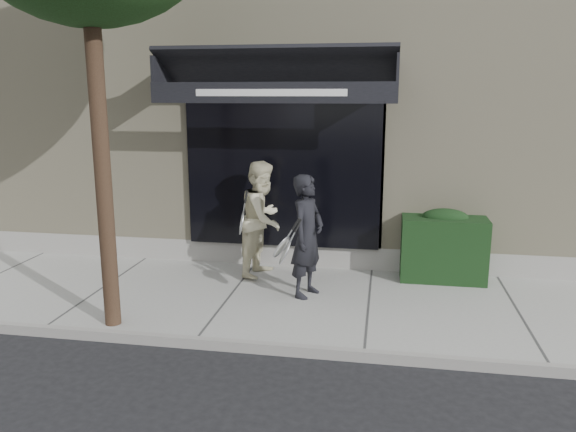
# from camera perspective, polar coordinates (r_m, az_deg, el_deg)

# --- Properties ---
(ground) EXTENTS (80.00, 80.00, 0.00)m
(ground) POSITION_cam_1_polar(r_m,az_deg,el_deg) (8.11, 8.19, -9.49)
(ground) COLOR black
(ground) RESTS_ON ground
(sidewalk) EXTENTS (20.00, 3.00, 0.12)m
(sidewalk) POSITION_cam_1_polar(r_m,az_deg,el_deg) (8.09, 8.20, -9.09)
(sidewalk) COLOR gray
(sidewalk) RESTS_ON ground
(curb) EXTENTS (20.00, 0.10, 0.14)m
(curb) POSITION_cam_1_polar(r_m,az_deg,el_deg) (6.66, 7.75, -13.85)
(curb) COLOR gray
(curb) RESTS_ON ground
(building_facade) EXTENTS (14.30, 8.04, 5.64)m
(building_facade) POSITION_cam_1_polar(r_m,az_deg,el_deg) (12.49, 9.30, 11.00)
(building_facade) COLOR #BDB390
(building_facade) RESTS_ON ground
(hedge) EXTENTS (1.30, 0.70, 1.14)m
(hedge) POSITION_cam_1_polar(r_m,az_deg,el_deg) (9.14, 15.49, -2.95)
(hedge) COLOR black
(hedge) RESTS_ON sidewalk
(pedestrian_front) EXTENTS (0.77, 0.90, 1.77)m
(pedestrian_front) POSITION_cam_1_polar(r_m,az_deg,el_deg) (8.01, 1.94, -2.07)
(pedestrian_front) COLOR black
(pedestrian_front) RESTS_ON sidewalk
(pedestrian_back) EXTENTS (0.89, 1.03, 1.85)m
(pedestrian_back) POSITION_cam_1_polar(r_m,az_deg,el_deg) (8.95, -2.58, -0.27)
(pedestrian_back) COLOR beige
(pedestrian_back) RESTS_ON sidewalk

